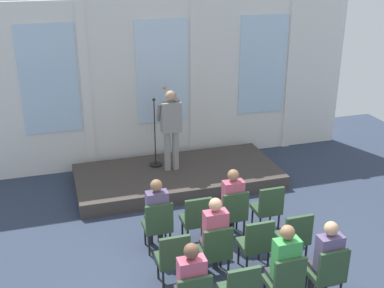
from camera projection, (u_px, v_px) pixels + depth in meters
rear_partition at (164, 82)px, 11.11m from camera, size 9.29×0.14×3.81m
stage_platform at (178, 176)px, 10.61m from camera, size 4.38×2.01×0.29m
speaker at (171, 124)px, 10.25m from camera, size 0.51×0.69×1.77m
mic_stand at (155, 151)px, 10.68m from camera, size 0.28×0.28×1.56m
chair_r0_c0 at (158, 223)px, 8.04m from camera, size 0.46×0.44×0.94m
audience_r0_c0 at (157, 211)px, 8.04m from camera, size 0.36×0.39×1.32m
chair_r0_c1 at (196, 217)px, 8.22m from camera, size 0.46×0.44×0.94m
chair_r0_c2 at (233, 212)px, 8.40m from camera, size 0.46×0.44×0.94m
audience_r0_c2 at (232, 199)px, 8.40m from camera, size 0.36×0.39×1.31m
chair_r0_c3 at (268, 206)px, 8.58m from camera, size 0.46×0.44×0.94m
chair_r1_c0 at (173, 257)px, 7.17m from camera, size 0.46×0.44×0.94m
chair_r1_c1 at (216, 249)px, 7.35m from camera, size 0.46×0.44×0.94m
audience_r1_c1 at (214, 234)px, 7.33m from camera, size 0.36×0.39×1.38m
chair_r1_c2 at (256, 242)px, 7.53m from camera, size 0.46×0.44×0.94m
chair_r1_c3 at (295, 235)px, 7.71m from camera, size 0.46×0.44×0.94m
audience_r2_c0 at (191, 282)px, 6.29m from camera, size 0.36×0.39×1.35m
chair_r2_c2 at (285, 280)px, 6.65m from camera, size 0.46×0.44×0.94m
audience_r2_c2 at (284, 263)px, 6.64m from camera, size 0.36×0.39×1.37m
chair_r2_c3 at (328, 272)px, 6.83m from camera, size 0.46×0.44×0.94m
audience_r2_c3 at (326, 257)px, 6.83m from camera, size 0.36×0.39×1.31m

